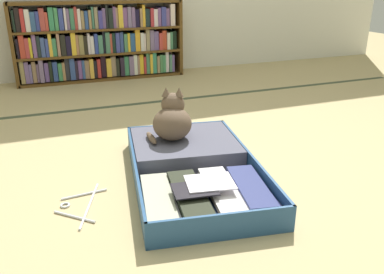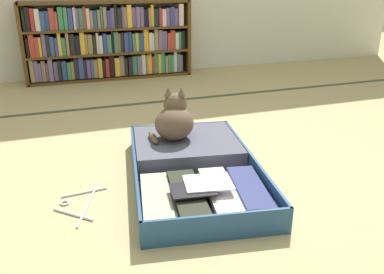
% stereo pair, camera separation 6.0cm
% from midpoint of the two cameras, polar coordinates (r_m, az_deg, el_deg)
% --- Properties ---
extents(ground_plane, '(10.00, 10.00, 0.00)m').
position_cam_midpoint_polar(ground_plane, '(1.94, 1.93, -5.79)').
color(ground_plane, tan).
extents(tatami_border, '(4.80, 0.05, 0.00)m').
position_cam_midpoint_polar(tatami_border, '(3.12, -7.74, 4.75)').
color(tatami_border, '#3E4934').
rests_on(tatami_border, ground_plane).
extents(bookshelf, '(1.53, 0.24, 0.71)m').
position_cam_midpoint_polar(bookshelf, '(3.92, -13.43, 12.94)').
color(bookshelf, '#583B18').
rests_on(bookshelf, ground_plane).
extents(open_suitcase, '(0.72, 1.06, 0.11)m').
position_cam_midpoint_polar(open_suitcase, '(1.96, -0.89, -3.94)').
color(open_suitcase, navy).
rests_on(open_suitcase, ground_plane).
extents(black_cat, '(0.27, 0.28, 0.26)m').
position_cam_midpoint_polar(black_cat, '(2.08, -3.64, 2.38)').
color(black_cat, brown).
rests_on(black_cat, open_suitcase).
extents(clothes_hanger, '(0.23, 0.34, 0.01)m').
position_cam_midpoint_polar(clothes_hanger, '(1.78, -16.38, -9.23)').
color(clothes_hanger, silver).
rests_on(clothes_hanger, ground_plane).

